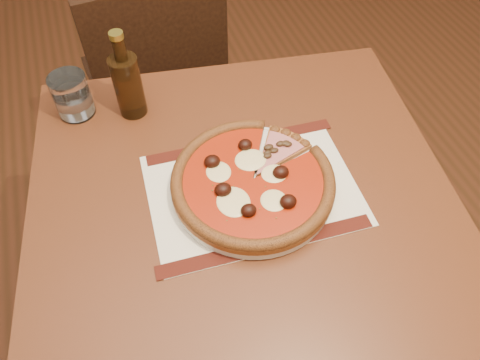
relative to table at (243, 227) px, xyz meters
name	(u,v)px	position (x,y,z in m)	size (l,w,h in m)	color
table	(243,227)	(0.00, 0.00, 0.00)	(0.91, 0.91, 0.75)	#612B17
chair_far	(157,76)	(-0.04, 0.73, -0.16)	(0.44, 0.44, 0.85)	black
placemat	(253,190)	(0.02, 0.01, 0.10)	(0.39, 0.28, 0.00)	silver
plate	(253,187)	(0.02, 0.01, 0.11)	(0.30, 0.30, 0.02)	white
pizza	(253,180)	(0.02, 0.01, 0.13)	(0.31, 0.31, 0.04)	#AD662A
ham_slice	(277,147)	(0.10, 0.08, 0.13)	(0.13, 0.12, 0.02)	#AD662A
water_glass	(72,96)	(-0.27, 0.34, 0.15)	(0.08, 0.08, 0.09)	white
bottle	(128,83)	(-0.15, 0.30, 0.18)	(0.06, 0.06, 0.20)	#351F0D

